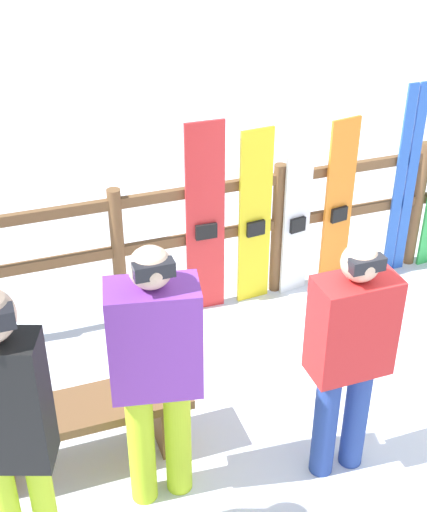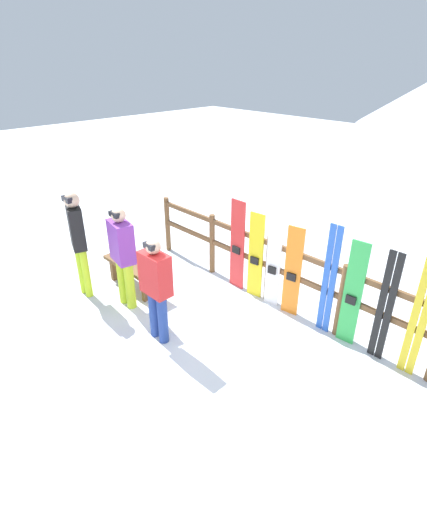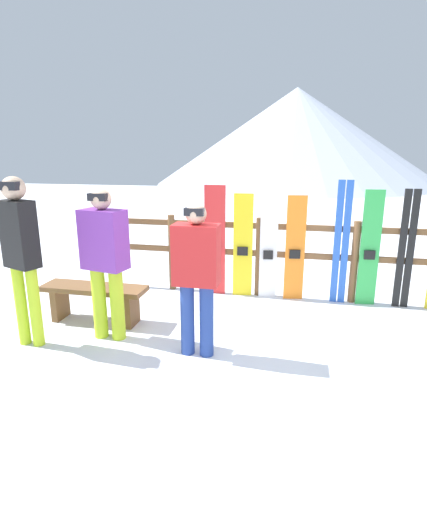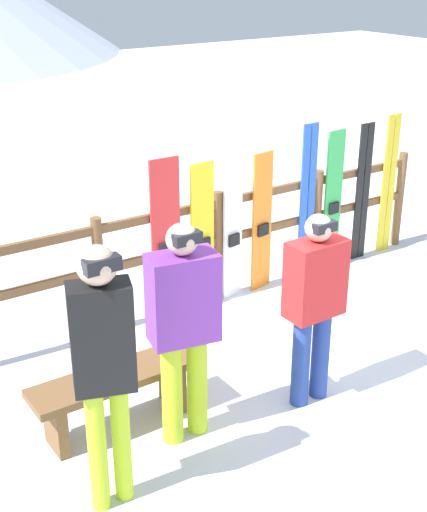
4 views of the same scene
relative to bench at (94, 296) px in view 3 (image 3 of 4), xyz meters
name	(u,v)px [view 3 (image 3 of 4)]	position (x,y,z in m)	size (l,w,h in m)	color
ground_plane	(239,354)	(1.83, -0.45, -0.33)	(40.00, 40.00, 0.00)	white
mountain_backdrop	(296,137)	(1.83, 23.36, 2.67)	(18.00, 18.00, 6.00)	#B2BCD1
fence	(259,250)	(1.83, 1.36, 0.34)	(5.26, 0.10, 1.12)	brown
bench	(94,296)	(0.00, 0.00, 0.00)	(1.27, 0.36, 0.45)	brown
person_purple	(105,255)	(0.37, -0.36, 0.61)	(0.51, 0.34, 1.65)	#B7D826
person_black	(21,247)	(-0.38, -0.69, 0.74)	(0.41, 0.31, 1.78)	#B7D826
person_red	(196,271)	(1.41, -0.52, 0.55)	(0.44, 0.25, 1.55)	navy
snowboard_red	(215,241)	(1.20, 1.31, 0.45)	(0.30, 0.06, 1.57)	red
snowboard_yellow	(243,246)	(1.61, 1.31, 0.39)	(0.27, 0.07, 1.46)	yellow
snowboard_white	(268,250)	(1.96, 1.31, 0.36)	(0.24, 0.08, 1.39)	white
snowboard_orange	(295,249)	(2.33, 1.31, 0.39)	(0.26, 0.09, 1.45)	orange
ski_pair_blue	(341,243)	(2.92, 1.31, 0.50)	(0.19, 0.02, 1.66)	blue
snowboard_green	(370,249)	(3.29, 1.31, 0.44)	(0.25, 0.07, 1.55)	green
ski_pair_black	(406,250)	(3.73, 1.31, 0.45)	(0.20, 0.02, 1.56)	black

